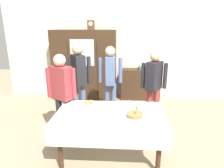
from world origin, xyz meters
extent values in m
plane|color=tan|center=(0.00, 0.00, 0.00)|extent=(12.00, 12.00, 0.00)
cube|color=silver|center=(0.00, 2.65, 1.35)|extent=(6.40, 0.10, 2.70)
cylinder|color=#3D2819|center=(-0.70, -0.57, 0.35)|extent=(0.07, 0.07, 0.69)
cylinder|color=#3D2819|center=(0.70, -0.57, 0.35)|extent=(0.07, 0.07, 0.69)
cylinder|color=#3D2819|center=(-0.70, 0.17, 0.35)|extent=(0.07, 0.07, 0.69)
cylinder|color=#3D2819|center=(0.70, 0.17, 0.35)|extent=(0.07, 0.07, 0.69)
cube|color=silver|center=(0.00, -0.20, 0.71)|extent=(1.68, 1.01, 0.03)
cube|color=silver|center=(0.00, -0.71, 0.57)|extent=(1.68, 0.01, 0.24)
cube|color=#3D2819|center=(-0.90, 2.35, 0.96)|extent=(1.74, 0.45, 1.92)
cube|color=silver|center=(-0.90, 2.13, 1.34)|extent=(0.63, 0.01, 0.69)
cube|color=black|center=(-1.28, 2.13, 0.86)|extent=(0.01, 0.01, 1.53)
cube|color=black|center=(-0.52, 2.13, 0.86)|extent=(0.01, 0.01, 1.53)
cube|color=brown|center=(-0.68, 2.35, 2.04)|extent=(0.18, 0.10, 0.24)
cylinder|color=white|center=(-0.68, 2.30, 2.07)|extent=(0.11, 0.01, 0.11)
cube|color=black|center=(-0.68, 2.30, 2.08)|extent=(0.00, 0.00, 0.04)
cube|color=black|center=(-0.66, 2.30, 2.07)|extent=(0.05, 0.00, 0.00)
cube|color=#3D2819|center=(0.66, 2.41, 0.43)|extent=(1.08, 0.35, 0.87)
cube|color=#2D5184|center=(0.66, 2.41, 0.88)|extent=(0.15, 0.21, 0.03)
cube|color=#3D754C|center=(0.66, 2.41, 0.91)|extent=(0.15, 0.22, 0.03)
cube|color=#3D754C|center=(0.66, 2.41, 0.94)|extent=(0.14, 0.17, 0.03)
cylinder|color=white|center=(0.09, -0.37, 0.73)|extent=(0.13, 0.13, 0.01)
cylinder|color=white|center=(0.09, -0.37, 0.76)|extent=(0.08, 0.08, 0.05)
torus|color=white|center=(0.13, -0.37, 0.76)|extent=(0.04, 0.01, 0.04)
cylinder|color=#47230F|center=(0.09, -0.37, 0.78)|extent=(0.06, 0.06, 0.01)
cylinder|color=white|center=(-0.57, -0.07, 0.73)|extent=(0.13, 0.13, 0.01)
cylinder|color=white|center=(-0.57, -0.07, 0.76)|extent=(0.08, 0.08, 0.05)
torus|color=white|center=(-0.53, -0.07, 0.76)|extent=(0.04, 0.01, 0.04)
cylinder|color=silver|center=(0.60, -0.54, 0.73)|extent=(0.13, 0.13, 0.01)
cylinder|color=silver|center=(0.60, -0.54, 0.76)|extent=(0.08, 0.08, 0.05)
torus|color=silver|center=(0.64, -0.54, 0.76)|extent=(0.04, 0.01, 0.04)
cylinder|color=white|center=(0.30, 0.14, 0.73)|extent=(0.13, 0.13, 0.01)
cylinder|color=white|center=(0.30, 0.14, 0.76)|extent=(0.08, 0.08, 0.05)
torus|color=white|center=(0.34, 0.14, 0.76)|extent=(0.04, 0.01, 0.04)
cylinder|color=#47230F|center=(0.30, 0.14, 0.78)|extent=(0.06, 0.06, 0.01)
cylinder|color=white|center=(-0.19, -0.38, 0.73)|extent=(0.13, 0.13, 0.01)
cylinder|color=white|center=(-0.19, -0.38, 0.76)|extent=(0.08, 0.08, 0.05)
torus|color=white|center=(-0.15, -0.38, 0.76)|extent=(0.04, 0.01, 0.04)
cylinder|color=#9E7542|center=(0.37, -0.30, 0.75)|extent=(0.22, 0.22, 0.05)
torus|color=#9E7542|center=(0.37, -0.30, 0.77)|extent=(0.24, 0.24, 0.02)
cylinder|color=tan|center=(0.39, -0.32, 0.82)|extent=(0.04, 0.03, 0.12)
cylinder|color=tan|center=(0.40, -0.30, 0.82)|extent=(0.02, 0.03, 0.12)
cylinder|color=tan|center=(0.39, -0.29, 0.82)|extent=(0.04, 0.02, 0.12)
cylinder|color=white|center=(-0.39, 0.15, 0.73)|extent=(0.28, 0.28, 0.01)
ellipsoid|color=#BC7F3D|center=(-0.34, 0.14, 0.75)|extent=(0.07, 0.05, 0.04)
ellipsoid|color=#BC7F3D|center=(-0.39, 0.21, 0.75)|extent=(0.07, 0.05, 0.04)
ellipsoid|color=#BC7F3D|center=(-0.45, 0.15, 0.75)|extent=(0.07, 0.05, 0.04)
ellipsoid|color=#BC7F3D|center=(-0.39, 0.09, 0.75)|extent=(0.07, 0.05, 0.04)
cube|color=silver|center=(-0.53, -0.25, 0.73)|extent=(0.10, 0.01, 0.00)
ellipsoid|color=silver|center=(-0.47, -0.25, 0.73)|extent=(0.03, 0.02, 0.01)
cube|color=silver|center=(0.02, 0.00, 0.73)|extent=(0.10, 0.01, 0.00)
ellipsoid|color=silver|center=(0.08, 0.00, 0.73)|extent=(0.03, 0.02, 0.01)
cylinder|color=#232328|center=(-0.96, 0.26, 0.39)|extent=(0.11, 0.11, 0.77)
cylinder|color=#232328|center=(-0.81, 0.26, 0.39)|extent=(0.11, 0.11, 0.77)
cube|color=#933338|center=(-0.89, 0.26, 1.06)|extent=(0.41, 0.34, 0.58)
sphere|color=#DBB293|center=(-0.89, 0.26, 1.46)|extent=(0.21, 0.21, 0.21)
cylinder|color=#933338|center=(-1.11, 0.26, 1.06)|extent=(0.08, 0.08, 0.52)
cylinder|color=#933338|center=(-0.67, 0.26, 1.06)|extent=(0.08, 0.08, 0.52)
cylinder|color=slate|center=(-0.17, 1.17, 0.40)|extent=(0.11, 0.11, 0.80)
cylinder|color=slate|center=(-0.02, 1.17, 0.40)|extent=(0.11, 0.11, 0.80)
cube|color=slate|center=(-0.10, 1.17, 1.09)|extent=(0.22, 0.37, 0.60)
sphere|color=#DBB293|center=(-0.10, 1.17, 1.50)|extent=(0.22, 0.22, 0.22)
cylinder|color=slate|center=(-0.32, 1.17, 1.09)|extent=(0.08, 0.08, 0.54)
cylinder|color=slate|center=(0.12, 1.17, 1.09)|extent=(0.08, 0.08, 0.54)
cylinder|color=#933338|center=(0.73, 0.92, 0.38)|extent=(0.11, 0.11, 0.76)
cylinder|color=#933338|center=(0.88, 0.92, 0.38)|extent=(0.11, 0.11, 0.76)
cube|color=#232328|center=(0.80, 0.92, 1.05)|extent=(0.37, 0.41, 0.57)
sphere|color=tan|center=(0.80, 0.92, 1.44)|extent=(0.21, 0.21, 0.21)
cylinder|color=#232328|center=(0.58, 0.92, 1.05)|extent=(0.08, 0.08, 0.52)
cylinder|color=#232328|center=(1.02, 0.92, 1.05)|extent=(0.08, 0.08, 0.52)
cylinder|color=slate|center=(-0.82, 0.95, 0.41)|extent=(0.11, 0.11, 0.83)
cylinder|color=slate|center=(-0.67, 0.95, 0.41)|extent=(0.11, 0.11, 0.83)
cube|color=#232328|center=(-0.74, 0.95, 1.14)|extent=(0.36, 0.41, 0.62)
sphere|color=tan|center=(-0.74, 0.95, 1.56)|extent=(0.22, 0.22, 0.22)
cylinder|color=#232328|center=(-0.96, 0.95, 1.14)|extent=(0.08, 0.08, 0.56)
cylinder|color=#232328|center=(-0.52, 0.95, 1.14)|extent=(0.08, 0.08, 0.56)
camera|label=1|loc=(0.19, -2.94, 2.00)|focal=31.37mm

